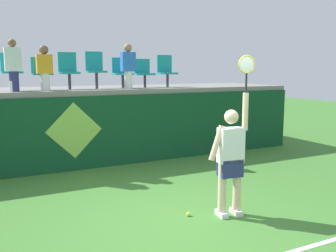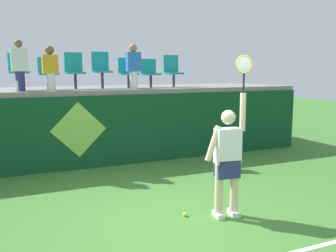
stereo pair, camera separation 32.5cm
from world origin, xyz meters
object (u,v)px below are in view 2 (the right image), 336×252
at_px(spectator_2, 50,67).
at_px(spectator_0, 19,65).
at_px(stadium_chair_3, 101,68).
at_px(water_bottle, 17,86).
at_px(tennis_player, 228,157).
at_px(spectator_1, 133,65).
at_px(stadium_chair_1, 48,71).
at_px(stadium_chair_6, 172,70).
at_px(stadium_chair_4, 128,71).
at_px(stadium_chair_5, 150,72).
at_px(tennis_ball, 185,214).
at_px(stadium_chair_2, 74,69).
at_px(stadium_chair_0, 19,69).

bearing_deg(spectator_2, spectator_0, -178.99).
distance_m(stadium_chair_3, spectator_0, 2.00).
xyz_separation_m(water_bottle, stadium_chair_3, (2.04, 0.66, 0.39)).
height_order(tennis_player, spectator_1, spectator_1).
bearing_deg(stadium_chair_1, stadium_chair_6, 0.21).
relative_size(stadium_chair_4, stadium_chair_5, 1.03).
distance_m(stadium_chair_4, stadium_chair_6, 1.29).
bearing_deg(stadium_chair_4, water_bottle, -166.58).
height_order(tennis_ball, stadium_chair_5, stadium_chair_5).
relative_size(tennis_player, spectator_2, 2.47).
bearing_deg(water_bottle, spectator_0, 67.36).
bearing_deg(stadium_chair_2, stadium_chair_6, 0.01).
distance_m(tennis_ball, stadium_chair_2, 5.03).
bearing_deg(stadium_chair_3, spectator_2, -161.61).
xyz_separation_m(tennis_ball, stadium_chair_6, (1.85, 4.42, 2.24)).
height_order(tennis_ball, stadium_chair_0, stadium_chair_0).
xyz_separation_m(tennis_player, stadium_chair_1, (-2.03, 4.67, 1.29)).
height_order(water_bottle, stadium_chair_2, stadium_chair_2).
relative_size(stadium_chair_5, stadium_chair_6, 0.87).
distance_m(tennis_ball, water_bottle, 4.74).
relative_size(stadium_chair_5, spectator_0, 0.67).
relative_size(tennis_ball, stadium_chair_2, 0.07).
bearing_deg(stadium_chair_1, spectator_1, -13.03).
distance_m(tennis_ball, stadium_chair_3, 4.98).
bearing_deg(tennis_player, spectator_2, 115.53).
xyz_separation_m(stadium_chair_0, stadium_chair_1, (0.65, -0.00, -0.05)).
relative_size(tennis_player, stadium_chair_3, 2.71).
height_order(tennis_player, tennis_ball, tennis_player).
xyz_separation_m(stadium_chair_0, stadium_chair_6, (3.93, 0.01, -0.02)).
relative_size(stadium_chair_1, stadium_chair_4, 0.98).
height_order(stadium_chair_2, stadium_chair_6, stadium_chair_2).
distance_m(stadium_chair_5, stadium_chair_6, 0.67).
bearing_deg(spectator_1, stadium_chair_4, 90.00).
height_order(tennis_ball, spectator_2, spectator_2).
height_order(stadium_chair_5, spectator_2, spectator_2).
relative_size(tennis_player, spectator_0, 2.22).
height_order(stadium_chair_3, stadium_chair_5, stadium_chair_3).
bearing_deg(stadium_chair_4, stadium_chair_6, 0.37).
relative_size(stadium_chair_0, spectator_1, 0.77).
relative_size(water_bottle, stadium_chair_0, 0.28).
bearing_deg(stadium_chair_1, stadium_chair_0, 179.59).
xyz_separation_m(stadium_chair_0, stadium_chair_4, (2.64, -0.00, -0.05)).
bearing_deg(spectator_2, water_bottle, -162.92).
bearing_deg(spectator_0, spectator_1, -0.62).
xyz_separation_m(stadium_chair_4, stadium_chair_6, (1.29, 0.01, 0.03)).
distance_m(stadium_chair_1, stadium_chair_5, 2.60).
bearing_deg(tennis_player, stadium_chair_5, 82.99).
height_order(stadium_chair_2, spectator_1, spectator_1).
bearing_deg(stadium_chair_6, spectator_2, -172.50).
bearing_deg(stadium_chair_2, stadium_chair_1, -178.98).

